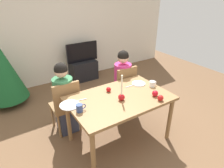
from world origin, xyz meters
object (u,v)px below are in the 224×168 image
object	(u,v)px
christmas_tree	(1,69)
apple_near_candle	(155,93)
dining_table	(120,102)
apple_by_right_mug	(109,89)
apple_by_left_plate	(160,98)
plate_right	(139,83)
mug_left	(80,108)
chair_left	(66,104)
chair_right	(123,86)
tv	(82,52)
person_right_child	(122,83)
mug_right	(153,84)
tv_stand	(84,70)
person_left_child	(65,100)
candle_centerpiece	(122,95)
plate_left	(70,105)

from	to	relation	value
christmas_tree	apple_near_candle	distance (m)	2.85
dining_table	apple_by_right_mug	world-z (taller)	apple_by_right_mug
apple_by_left_plate	dining_table	bearing A→B (deg)	138.13
plate_right	mug_left	size ratio (longest dim) A/B	1.64
chair_left	apple_by_left_plate	bearing A→B (deg)	-44.52
mug_left	chair_right	bearing A→B (deg)	29.23
tv	apple_near_candle	distance (m)	2.54
dining_table	person_right_child	xyz separation A→B (m)	(0.51, 0.64, -0.10)
apple_by_left_plate	mug_right	bearing A→B (deg)	61.24
tv	apple_by_right_mug	xyz separation A→B (m)	(-0.54, -2.08, 0.08)
tv_stand	plate_right	size ratio (longest dim) A/B	3.02
person_left_child	plate_right	xyz separation A→B (m)	(1.07, -0.46, 0.19)
dining_table	plate_right	bearing A→B (deg)	20.41
candle_centerpiece	chair_right	bearing A→B (deg)	52.07
chair_right	tv_stand	size ratio (longest dim) A/B	1.41
plate_left	apple_by_left_plate	bearing A→B (deg)	-26.91
apple_by_left_plate	apple_near_candle	bearing A→B (deg)	80.32
plate_left	tv_stand	bearing A→B (deg)	61.44
dining_table	tv_stand	size ratio (longest dim) A/B	2.19
tv	candle_centerpiece	distance (m)	2.44
chair_right	apple_by_left_plate	size ratio (longest dim) A/B	11.11
candle_centerpiece	christmas_tree	bearing A→B (deg)	120.66
person_right_child	plate_left	distance (m)	1.27
mug_left	mug_right	distance (m)	1.21
candle_centerpiece	apple_by_left_plate	distance (m)	0.52
tv	candle_centerpiece	size ratio (longest dim) A/B	2.15
person_right_child	apple_by_right_mug	xyz separation A→B (m)	(-0.55, -0.42, 0.22)
dining_table	christmas_tree	size ratio (longest dim) A/B	0.97
tv_stand	mug_left	distance (m)	2.62
plate_left	candle_centerpiece	bearing A→B (deg)	-21.73
mug_left	plate_left	bearing A→B (deg)	106.04
tv	mug_left	xyz separation A→B (m)	(-1.10, -2.32, 0.09)
chair_left	apple_near_candle	xyz separation A→B (m)	(1.01, -0.85, 0.28)
mug_right	christmas_tree	bearing A→B (deg)	132.73
person_left_child	tv_stand	bearing A→B (deg)	57.11
chair_right	apple_near_candle	size ratio (longest dim) A/B	10.35
plate_right	christmas_tree	bearing A→B (deg)	133.58
tv_stand	tv	size ratio (longest dim) A/B	0.81
chair_right	christmas_tree	xyz separation A→B (m)	(-1.78, 1.43, 0.24)
person_right_child	mug_right	distance (m)	0.69
tv_stand	candle_centerpiece	world-z (taller)	candle_centerpiece
plate_left	mug_right	world-z (taller)	mug_right
plate_left	chair_left	bearing A→B (deg)	79.26
person_left_child	christmas_tree	bearing A→B (deg)	116.50
chair_left	person_left_child	bearing A→B (deg)	90.00
person_right_child	plate_left	size ratio (longest dim) A/B	4.54
tv_stand	apple_by_left_plate	distance (m)	2.72
candle_centerpiece	mug_left	distance (m)	0.59
christmas_tree	mug_left	size ratio (longest dim) A/B	11.14
dining_table	apple_by_left_plate	world-z (taller)	apple_by_left_plate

